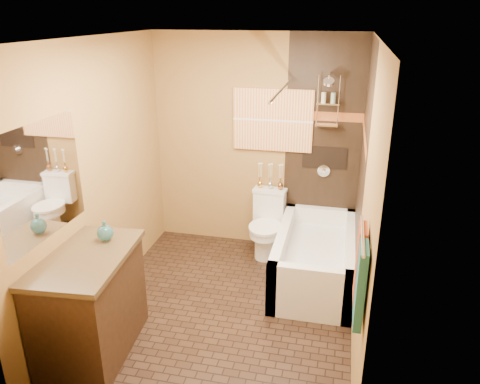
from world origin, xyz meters
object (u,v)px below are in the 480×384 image
(sunset_painting, at_px, (273,120))
(vanity, at_px, (90,304))
(bathtub, at_px, (315,262))
(toilet, at_px, (267,224))

(sunset_painting, bearing_deg, vanity, -116.56)
(sunset_painting, distance_m, vanity, 2.74)
(bathtub, height_order, toilet, toilet)
(sunset_painting, distance_m, toilet, 1.20)
(bathtub, distance_m, toilet, 0.78)
(sunset_painting, height_order, vanity, sunset_painting)
(bathtub, relative_size, vanity, 1.40)
(bathtub, xyz_separation_m, vanity, (-1.72, -1.52, 0.24))
(sunset_painting, relative_size, bathtub, 0.60)
(toilet, height_order, vanity, vanity)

